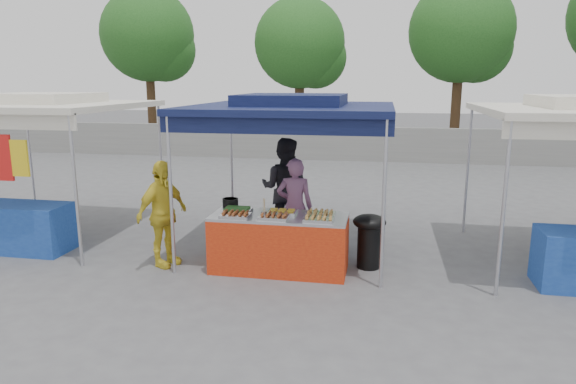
% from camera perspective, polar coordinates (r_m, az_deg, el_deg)
% --- Properties ---
extents(ground_plane, '(80.00, 80.00, 0.00)m').
position_cam_1_polar(ground_plane, '(7.88, -0.81, -8.40)').
color(ground_plane, '#59595B').
extents(back_wall, '(40.00, 0.25, 1.20)m').
position_cam_1_polar(back_wall, '(18.41, 6.01, 5.37)').
color(back_wall, gray).
rests_on(back_wall, ground_plane).
extents(main_canopy, '(3.20, 3.20, 2.57)m').
position_cam_1_polar(main_canopy, '(8.34, 0.47, 9.44)').
color(main_canopy, '#BABAC1').
rests_on(main_canopy, ground_plane).
extents(neighbor_stall_left, '(3.20, 3.20, 2.57)m').
position_cam_1_polar(neighbor_stall_left, '(9.89, -26.65, 4.10)').
color(neighbor_stall_left, '#BABAC1').
rests_on(neighbor_stall_left, ground_plane).
extents(tree_0, '(3.81, 3.81, 6.55)m').
position_cam_1_polar(tree_0, '(22.85, -14.90, 16.11)').
color(tree_0, '#402B18').
rests_on(tree_0, ground_plane).
extents(tree_1, '(3.51, 3.45, 5.92)m').
position_cam_1_polar(tree_1, '(20.38, 1.75, 15.80)').
color(tree_1, '#402B18').
rests_on(tree_1, ground_plane).
extents(tree_2, '(3.76, 3.75, 6.44)m').
position_cam_1_polar(tree_2, '(20.62, 19.04, 16.13)').
color(tree_2, '#402B18').
rests_on(tree_2, ground_plane).
extents(vendor_table, '(2.00, 0.80, 0.85)m').
position_cam_1_polar(vendor_table, '(7.65, -0.97, -5.68)').
color(vendor_table, red).
rests_on(vendor_table, ground_plane).
extents(food_tray_fl, '(0.42, 0.30, 0.07)m').
position_cam_1_polar(food_tray_fl, '(7.44, -5.87, -2.57)').
color(food_tray_fl, silver).
rests_on(food_tray_fl, vendor_table).
extents(food_tray_fm, '(0.42, 0.30, 0.07)m').
position_cam_1_polar(food_tray_fm, '(7.31, -1.62, -2.76)').
color(food_tray_fm, silver).
rests_on(food_tray_fm, vendor_table).
extents(food_tray_fr, '(0.42, 0.30, 0.07)m').
position_cam_1_polar(food_tray_fr, '(7.21, 3.45, -3.01)').
color(food_tray_fr, silver).
rests_on(food_tray_fr, vendor_table).
extents(food_tray_bl, '(0.42, 0.30, 0.07)m').
position_cam_1_polar(food_tray_bl, '(7.72, -5.68, -2.01)').
color(food_tray_bl, silver).
rests_on(food_tray_bl, vendor_table).
extents(food_tray_bm, '(0.42, 0.30, 0.07)m').
position_cam_1_polar(food_tray_bm, '(7.59, -0.65, -2.21)').
color(food_tray_bm, silver).
rests_on(food_tray_bm, vendor_table).
extents(food_tray_br, '(0.42, 0.30, 0.07)m').
position_cam_1_polar(food_tray_br, '(7.48, 3.64, -2.45)').
color(food_tray_br, silver).
rests_on(food_tray_br, vendor_table).
extents(cooking_pot, '(0.25, 0.25, 0.14)m').
position_cam_1_polar(cooking_pot, '(8.02, -6.42, -1.22)').
color(cooking_pot, black).
rests_on(cooking_pot, vendor_table).
extents(skewer_cup, '(0.08, 0.08, 0.10)m').
position_cam_1_polar(skewer_cup, '(7.37, -2.70, -2.52)').
color(skewer_cup, '#BABAC1').
rests_on(skewer_cup, vendor_table).
extents(wok_burner, '(0.50, 0.50, 0.83)m').
position_cam_1_polar(wok_burner, '(7.83, 8.99, -4.87)').
color(wok_burner, black).
rests_on(wok_burner, ground_plane).
extents(crate_left, '(0.55, 0.38, 0.33)m').
position_cam_1_polar(crate_left, '(8.52, -3.29, -5.64)').
color(crate_left, '#132FA1').
rests_on(crate_left, ground_plane).
extents(crate_right, '(0.50, 0.35, 0.30)m').
position_cam_1_polar(crate_right, '(8.23, 1.97, -6.38)').
color(crate_right, '#132FA1').
rests_on(crate_right, ground_plane).
extents(crate_stacked, '(0.49, 0.35, 0.30)m').
position_cam_1_polar(crate_stacked, '(8.14, 1.98, -4.40)').
color(crate_stacked, '#132FA1').
rests_on(crate_stacked, crate_right).
extents(vendor_woman, '(0.62, 0.45, 1.59)m').
position_cam_1_polar(vendor_woman, '(8.25, 0.75, -1.66)').
color(vendor_woman, '#88567B').
rests_on(vendor_woman, ground_plane).
extents(helper_man, '(0.93, 0.76, 1.81)m').
position_cam_1_polar(helper_man, '(9.15, -0.38, 0.42)').
color(helper_man, black).
rests_on(helper_man, ground_plane).
extents(customer_person, '(0.73, 1.03, 1.63)m').
position_cam_1_polar(customer_person, '(7.97, -13.77, -2.38)').
color(customer_person, yellow).
rests_on(customer_person, ground_plane).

